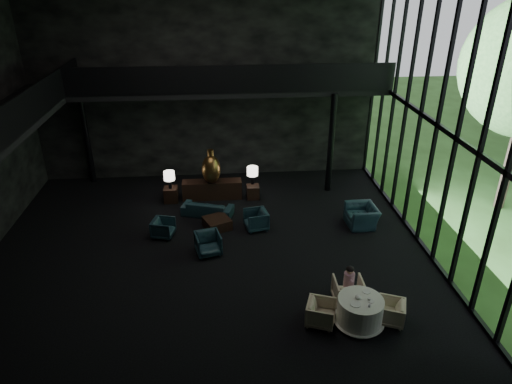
{
  "coord_description": "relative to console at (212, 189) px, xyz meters",
  "views": [
    {
      "loc": [
        0.43,
        -12.6,
        8.21
      ],
      "look_at": [
        1.54,
        0.5,
        1.74
      ],
      "focal_mm": 32.0,
      "sensor_mm": 36.0,
      "label": 1
    }
  ],
  "objects": [
    {
      "name": "plate_b",
      "position": [
        3.97,
        -7.16,
        0.39
      ],
      "size": [
        0.27,
        0.27,
        0.01
      ],
      "primitive_type": "cylinder",
      "rotation": [
        0.0,
        0.0,
        -0.36
      ],
      "color": "white",
      "rests_on": "dining_table"
    },
    {
      "name": "table_lamp_right",
      "position": [
        1.6,
        0.04,
        0.68
      ],
      "size": [
        0.43,
        0.43,
        0.72
      ],
      "color": "black",
      "rests_on": "side_table_right"
    },
    {
      "name": "lounge_armchair_west",
      "position": [
        -1.65,
        -2.76,
        -0.05
      ],
      "size": [
        0.72,
        0.74,
        0.64
      ],
      "primitive_type": "imported",
      "rotation": [
        0.0,
        0.0,
        1.32
      ],
      "color": "black",
      "rests_on": "floor"
    },
    {
      "name": "dining_chair_north",
      "position": [
        3.68,
        -6.63,
        0.04
      ],
      "size": [
        0.82,
        0.77,
        0.81
      ],
      "primitive_type": "imported",
      "rotation": [
        0.0,
        0.0,
        3.11
      ],
      "color": "#C3B593",
      "rests_on": "floor"
    },
    {
      "name": "railing_back",
      "position": [
        0.92,
        0.35,
        4.23
      ],
      "size": [
        12.0,
        0.06,
        1.0
      ],
      "primitive_type": "cube",
      "color": "black",
      "rests_on": "mezzanine_back"
    },
    {
      "name": "window_armchair",
      "position": [
        5.26,
        -2.57,
        0.14
      ],
      "size": [
        0.82,
        1.21,
        1.03
      ],
      "primitive_type": "imported",
      "rotation": [
        0.0,
        0.0,
        -1.52
      ],
      "color": "#21424B",
      "rests_on": "floor"
    },
    {
      "name": "dining_table",
      "position": [
        3.75,
        -7.46,
        -0.04
      ],
      "size": [
        1.31,
        1.31,
        0.75
      ],
      "color": "white",
      "rests_on": "floor"
    },
    {
      "name": "bronze_urn",
      "position": [
        0.0,
        -0.14,
        0.94
      ],
      "size": [
        0.72,
        0.72,
        1.35
      ],
      "color": "#9E703C",
      "rests_on": "console"
    },
    {
      "name": "saucer",
      "position": [
        3.97,
        -7.54,
        0.39
      ],
      "size": [
        0.18,
        0.18,
        0.01
      ],
      "primitive_type": "cylinder",
      "rotation": [
        0.0,
        0.0,
        0.17
      ],
      "color": "white",
      "rests_on": "dining_table"
    },
    {
      "name": "child",
      "position": [
        3.7,
        -6.5,
        0.39
      ],
      "size": [
        0.29,
        0.29,
        0.62
      ],
      "rotation": [
        0.0,
        0.0,
        3.14
      ],
      "color": "#D17B90",
      "rests_on": "dining_chair_north"
    },
    {
      "name": "dining_chair_east",
      "position": [
        4.56,
        -7.47,
        -0.06
      ],
      "size": [
        0.73,
        0.75,
        0.61
      ],
      "primitive_type": "imported",
      "rotation": [
        0.0,
        0.0,
        -1.95
      ],
      "color": "beige",
      "rests_on": "floor"
    },
    {
      "name": "wall_back",
      "position": [
        -0.08,
        2.35,
        3.63
      ],
      "size": [
        14.0,
        0.04,
        8.0
      ],
      "primitive_type": "cube",
      "color": "black",
      "rests_on": "ground"
    },
    {
      "name": "floor",
      "position": [
        -0.08,
        -3.65,
        -0.37
      ],
      "size": [
        14.0,
        12.0,
        0.02
      ],
      "primitive_type": "cube",
      "color": "black",
      "rests_on": "ground"
    },
    {
      "name": "plate_a",
      "position": [
        3.55,
        -7.62,
        0.39
      ],
      "size": [
        0.31,
        0.31,
        0.02
      ],
      "primitive_type": "cylinder",
      "rotation": [
        0.0,
        0.0,
        0.2
      ],
      "color": "white",
      "rests_on": "dining_table"
    },
    {
      "name": "table_lamp_left",
      "position": [
        -1.6,
        -0.19,
        0.71
      ],
      "size": [
        0.42,
        0.42,
        0.7
      ],
      "color": "black",
      "rests_on": "side_table_left"
    },
    {
      "name": "lounge_armchair_south",
      "position": [
        -0.12,
        -3.92,
        0.03
      ],
      "size": [
        0.92,
        0.88,
        0.8
      ],
      "primitive_type": "imported",
      "rotation": [
        0.0,
        0.0,
        0.23
      ],
      "color": "black",
      "rests_on": "floor"
    },
    {
      "name": "railing_left",
      "position": [
        -5.08,
        -3.65,
        4.23
      ],
      "size": [
        0.06,
        12.0,
        1.0
      ],
      "primitive_type": "cube",
      "color": "black",
      "rests_on": "mezzanine_left"
    },
    {
      "name": "sofa",
      "position": [
        -0.17,
        -1.37,
        -0.05
      ],
      "size": [
        1.72,
        0.95,
        0.65
      ],
      "primitive_type": "imported",
      "rotation": [
        0.0,
        0.0,
        2.84
      ],
      "color": "black",
      "rests_on": "floor"
    },
    {
      "name": "lounge_armchair_east",
      "position": [
        1.52,
        -2.51,
        0.01
      ],
      "size": [
        0.82,
        0.85,
        0.76
      ],
      "primitive_type": "imported",
      "rotation": [
        0.0,
        0.0,
        -1.38
      ],
      "color": "black",
      "rests_on": "floor"
    },
    {
      "name": "console",
      "position": [
        0.0,
        0.0,
        0.0
      ],
      "size": [
        2.32,
        0.53,
        0.74
      ],
      "primitive_type": "cube",
      "color": "black",
      "rests_on": "floor"
    },
    {
      "name": "side_table_right",
      "position": [
        1.6,
        -0.14,
        -0.1
      ],
      "size": [
        0.48,
        0.48,
        0.53
      ],
      "primitive_type": "cube",
      "color": "black",
      "rests_on": "floor"
    },
    {
      "name": "curtain_wall",
      "position": [
        6.87,
        -3.65,
        3.63
      ],
      "size": [
        0.2,
        12.0,
        8.0
      ],
      "primitive_type": null,
      "color": "black",
      "rests_on": "ground"
    },
    {
      "name": "side_table_left",
      "position": [
        -1.6,
        -0.14,
        -0.08
      ],
      "size": [
        0.53,
        0.53,
        0.58
      ],
      "primitive_type": "cube",
      "color": "black",
      "rests_on": "floor"
    },
    {
      "name": "column_ne",
      "position": [
        4.72,
        0.35,
        1.63
      ],
      "size": [
        0.24,
        0.24,
        4.0
      ],
      "primitive_type": "cylinder",
      "color": "black",
      "rests_on": "floor"
    },
    {
      "name": "cereal_bowl",
      "position": [
        3.68,
        -7.4,
        0.42
      ],
      "size": [
        0.16,
        0.16,
        0.08
      ],
      "primitive_type": "ellipsoid",
      "color": "white",
      "rests_on": "dining_table"
    },
    {
      "name": "cream_pot",
      "position": [
        3.86,
        -7.74,
        0.41
      ],
      "size": [
        0.07,
        0.07,
        0.07
      ],
      "primitive_type": "cylinder",
      "rotation": [
        0.0,
        0.0,
        0.37
      ],
      "color": "#99999E",
      "rests_on": "dining_table"
    },
    {
      "name": "column_nw",
      "position": [
        -5.08,
        2.05,
        1.63
      ],
      "size": [
        0.24,
        0.24,
        4.0
      ],
      "primitive_type": "cylinder",
      "color": "black",
      "rests_on": "floor"
    },
    {
      "name": "coffee_table",
      "position": [
        0.17,
        -2.34,
        -0.19
      ],
      "size": [
        1.08,
        1.08,
        0.37
      ],
      "primitive_type": "cube",
      "rotation": [
        0.0,
        0.0,
        0.4
      ],
      "color": "black",
      "rests_on": "floor"
    },
    {
      "name": "coffee_cup",
      "position": [
        3.94,
        -7.49,
        0.42
      ],
      "size": [
        0.08,
        0.08,
        0.06
      ],
      "primitive_type": "cylinder",
      "rotation": [
        0.0,
        0.0,
        0.03
      ],
      "color": "white",
      "rests_on": "saucer"
    },
    {
      "name": "mezzanine_back",
      "position": [
        0.92,
        1.35,
        3.63
      ],
      "size": [
        12.0,
        2.0,
        0.25
      ],
      "primitive_type": "cube",
      "color": "black",
      "rests_on": "wall_back"
    },
    {
      "name": "dining_chair_west",
      "position": [
        2.77,
        -7.38,
        -0.04
      ],
      "size": [
        0.78,
        0.81,
        0.66
      ],
      "primitive_type": "imported",
      "rotation": [
        0.0,
        0.0,
        1.22
      ],
      "color": "#C4AE8A",
      "rests_on": "floor"
    },
    {
      "name": "wall_front",
      "position": [
        -0.08,
        -9.65,
        3.63
      ],
      "size": [
        14.0,
        0.04,
        8.0
      ],
      "primitive_type": "cube",
      "color": "black",
      "rests_on": "ground"
    }
  ]
}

